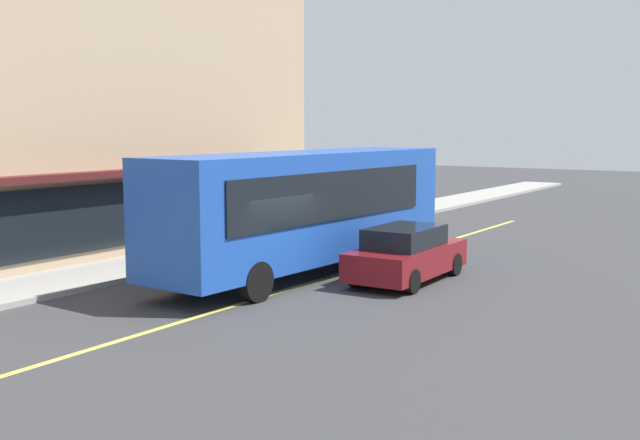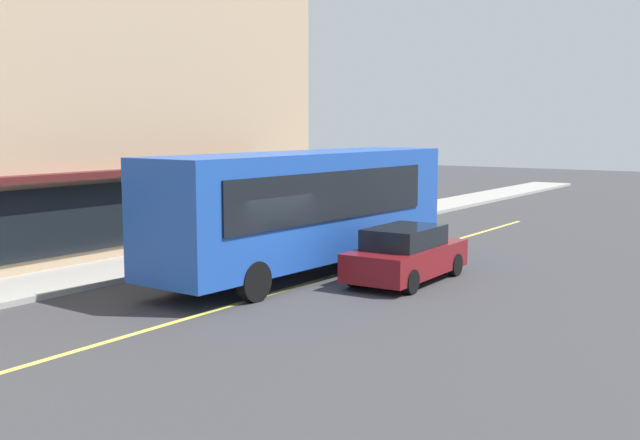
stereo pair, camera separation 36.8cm
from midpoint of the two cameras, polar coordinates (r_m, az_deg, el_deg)
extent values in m
plane|color=#38383A|center=(19.57, -4.18, -5.53)|extent=(120.00, 120.00, 0.00)
cube|color=#9E9B93|center=(23.25, -15.00, -3.56)|extent=(80.00, 2.64, 0.15)
cube|color=#D8D14C|center=(19.57, -4.18, -5.52)|extent=(36.00, 0.16, 0.01)
cube|color=#4C1919|center=(23.88, -16.48, 3.26)|extent=(15.61, 0.70, 0.20)
cube|color=black|center=(24.16, -16.71, 0.20)|extent=(13.38, 0.08, 2.00)
cube|color=#1E4CAD|center=(21.88, -1.53, 1.12)|extent=(11.10, 2.98, 3.00)
cube|color=black|center=(26.37, 5.68, 2.89)|extent=(0.21, 2.10, 1.80)
cube|color=black|center=(22.41, -4.59, 2.17)|extent=(8.79, 0.45, 1.32)
cube|color=black|center=(20.86, 0.74, 1.83)|extent=(8.79, 0.45, 1.32)
cube|color=#0CF259|center=(26.38, 5.78, 4.82)|extent=(0.16, 1.90, 0.36)
cube|color=#2D2D33|center=(26.62, 5.75, -0.56)|extent=(0.27, 2.40, 0.40)
cylinder|color=black|center=(25.56, 1.26, -1.41)|extent=(1.01, 0.34, 1.00)
cylinder|color=black|center=(24.36, 5.64, -1.86)|extent=(1.01, 0.34, 1.00)
cylinder|color=black|center=(20.24, -10.16, -3.76)|extent=(1.01, 0.34, 1.00)
cylinder|color=black|center=(18.70, -5.33, -4.57)|extent=(1.01, 0.34, 1.00)
cube|color=maroon|center=(21.23, 5.97, -2.93)|extent=(4.34, 1.90, 0.75)
cube|color=black|center=(20.99, 5.81, -1.24)|extent=(2.44, 1.57, 0.55)
cylinder|color=black|center=(22.88, 5.67, -2.89)|extent=(0.65, 0.24, 0.64)
cylinder|color=black|center=(22.22, 9.47, -3.26)|extent=(0.65, 0.24, 0.64)
cylinder|color=black|center=(20.42, 2.13, -4.07)|extent=(0.65, 0.24, 0.64)
cylinder|color=black|center=(19.67, 6.29, -4.54)|extent=(0.65, 0.24, 0.64)
cylinder|color=black|center=(31.26, 0.02, 0.25)|extent=(0.18, 0.18, 0.81)
cylinder|color=#594C47|center=(31.19, 0.02, 1.57)|extent=(0.34, 0.34, 0.64)
sphere|color=tan|center=(31.15, 0.02, 2.36)|extent=(0.23, 0.23, 0.23)
camera|label=1|loc=(0.18, -90.49, -0.06)|focal=43.17mm
camera|label=2|loc=(0.18, 89.51, 0.06)|focal=43.17mm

